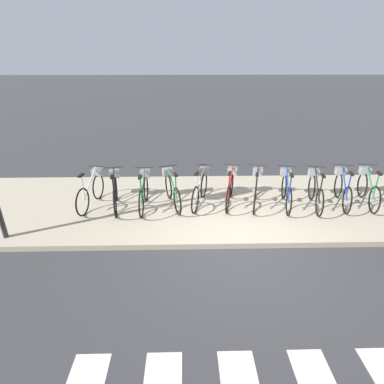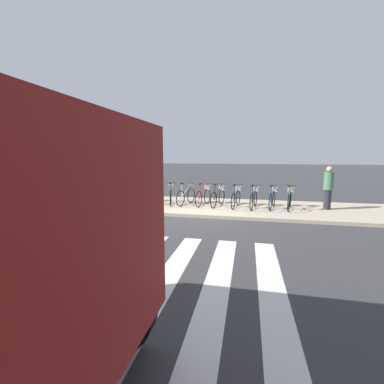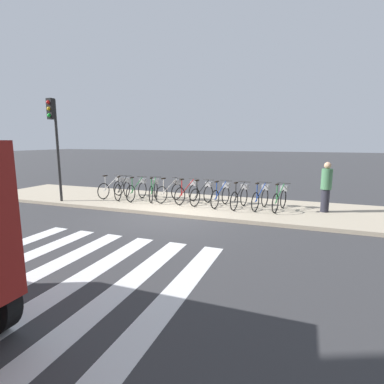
% 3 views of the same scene
% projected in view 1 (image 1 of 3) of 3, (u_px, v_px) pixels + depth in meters
% --- Properties ---
extents(ground_plane, '(120.00, 120.00, 0.00)m').
position_uv_depth(ground_plane, '(240.00, 249.00, 5.91)').
color(ground_plane, '#38383A').
extents(sidewalk, '(17.67, 3.63, 0.12)m').
position_uv_depth(sidewalk, '(228.00, 205.00, 7.54)').
color(sidewalk, '#B7A88E').
rests_on(sidewalk, ground_plane).
extents(parked_bicycle_0, '(0.46, 1.54, 0.95)m').
position_uv_depth(parked_bicycle_0, '(92.00, 189.00, 7.24)').
color(parked_bicycle_0, black).
rests_on(parked_bicycle_0, sidewalk).
extents(parked_bicycle_1, '(0.47, 1.53, 0.95)m').
position_uv_depth(parked_bicycle_1, '(115.00, 190.00, 7.15)').
color(parked_bicycle_1, black).
rests_on(parked_bicycle_1, sidewalk).
extents(parked_bicycle_2, '(0.46, 1.55, 0.95)m').
position_uv_depth(parked_bicycle_2, '(144.00, 190.00, 7.15)').
color(parked_bicycle_2, black).
rests_on(parked_bicycle_2, sidewalk).
extents(parked_bicycle_3, '(0.57, 1.50, 0.95)m').
position_uv_depth(parked_bicycle_3, '(172.00, 188.00, 7.27)').
color(parked_bicycle_3, black).
rests_on(parked_bicycle_3, sidewalk).
extents(parked_bicycle_4, '(0.59, 1.50, 0.95)m').
position_uv_depth(parked_bicycle_4, '(201.00, 187.00, 7.33)').
color(parked_bicycle_4, black).
rests_on(parked_bicycle_4, sidewalk).
extents(parked_bicycle_5, '(0.54, 1.51, 0.95)m').
position_uv_depth(parked_bicycle_5, '(230.00, 187.00, 7.34)').
color(parked_bicycle_5, black).
rests_on(parked_bicycle_5, sidewalk).
extents(parked_bicycle_6, '(0.56, 1.51, 0.95)m').
position_uv_depth(parked_bicycle_6, '(256.00, 188.00, 7.29)').
color(parked_bicycle_6, black).
rests_on(parked_bicycle_6, sidewalk).
extents(parked_bicycle_7, '(0.46, 1.53, 0.95)m').
position_uv_depth(parked_bicycle_7, '(286.00, 189.00, 7.24)').
color(parked_bicycle_7, black).
rests_on(parked_bicycle_7, sidewalk).
extents(parked_bicycle_8, '(0.47, 1.53, 0.95)m').
position_uv_depth(parked_bicycle_8, '(315.00, 189.00, 7.21)').
color(parked_bicycle_8, black).
rests_on(parked_bicycle_8, sidewalk).
extents(parked_bicycle_9, '(0.52, 1.52, 0.95)m').
position_uv_depth(parked_bicycle_9, '(342.00, 187.00, 7.32)').
color(parked_bicycle_9, black).
rests_on(parked_bicycle_9, sidewalk).
extents(parked_bicycle_10, '(0.51, 1.52, 0.95)m').
position_uv_depth(parked_bicycle_10, '(368.00, 187.00, 7.34)').
color(parked_bicycle_10, black).
rests_on(parked_bicycle_10, sidewalk).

